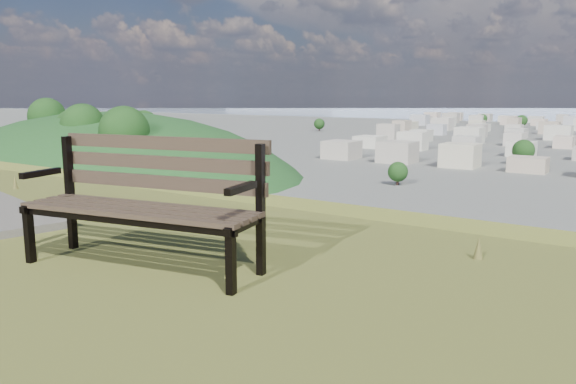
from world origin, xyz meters
The scene contains 2 objects.
park_bench centered at (0.33, 1.61, 25.56)m, with size 1.96×0.94×0.98m.
green_wooded_hill centered at (-150.45, 119.82, 0.12)m, with size 158.77×127.02×79.39m.
Camera 1 is at (3.57, -1.27, 26.31)m, focal length 35.00 mm.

